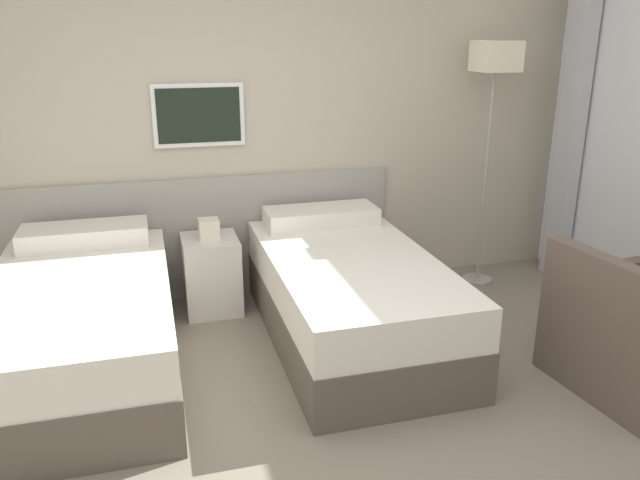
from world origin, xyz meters
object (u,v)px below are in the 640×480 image
bed_near_door (83,327)px  nightstand (212,273)px  armchair (640,344)px  floor_lamp (494,75)px  bed_near_window (350,296)px

bed_near_door → nightstand: (0.82, 0.69, -0.01)m
armchair → nightstand: bearing=45.8°
nightstand → bed_near_door: bearing=-140.0°
nightstand → armchair: size_ratio=0.74×
nightstand → floor_lamp: bearing=-0.6°
bed_near_window → bed_near_door: bearing=180.0°
floor_lamp → bed_near_window: bearing=-153.1°
nightstand → armchair: 2.79m
bed_near_window → nightstand: bed_near_window is taller
armchair → floor_lamp: bearing=-4.2°
armchair → bed_near_door: bearing=65.1°
bed_near_door → floor_lamp: bearing=12.7°
bed_near_window → nightstand: size_ratio=2.79×
bed_near_door → armchair: bearing=-18.6°
bed_near_door → bed_near_window: same height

